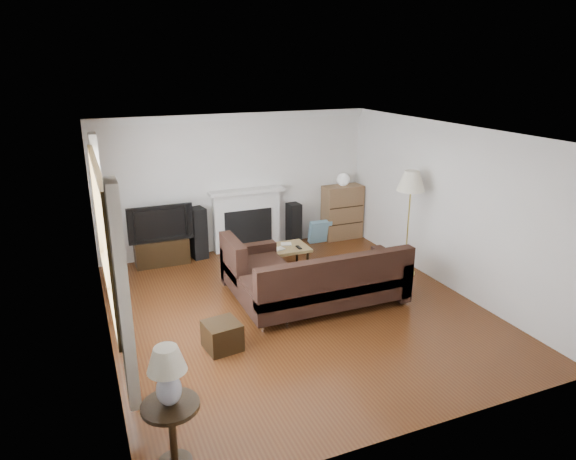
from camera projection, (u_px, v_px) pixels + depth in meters
name	position (u px, v px, depth m)	size (l,w,h in m)	color
room	(297.00, 226.00, 6.90)	(5.10, 5.60, 2.54)	#522912
window	(103.00, 231.00, 5.73)	(0.12, 2.74, 1.54)	olive
curtain_near	(123.00, 298.00, 4.47)	(0.10, 0.35, 2.10)	beige
curtain_far	(101.00, 209.00, 7.13)	(0.10, 0.35, 2.10)	beige
fireplace	(247.00, 219.00, 9.48)	(1.40, 0.26, 1.15)	white
tv_stand	(162.00, 251.00, 8.88)	(0.90, 0.41, 0.45)	black
television	(159.00, 222.00, 8.71)	(1.09, 0.14, 0.63)	black
speaker_left	(198.00, 233.00, 9.09)	(0.26, 0.31, 0.92)	black
speaker_right	(294.00, 224.00, 9.78)	(0.22, 0.27, 0.80)	black
bookshelf	(342.00, 212.00, 10.10)	(0.77, 0.37, 1.06)	brown
globe_lamp	(343.00, 180.00, 9.90)	(0.25, 0.25, 0.25)	white
sectional_sofa	(326.00, 280.00, 7.25)	(2.54, 1.86, 0.82)	black
coffee_table	(276.00, 260.00, 8.55)	(1.07, 0.59, 0.42)	olive
footstool	(222.00, 336.00, 6.26)	(0.41, 0.41, 0.35)	black
floor_lamp	(408.00, 224.00, 8.26)	(0.45, 0.45, 1.73)	gold
side_table	(173.00, 434.00, 4.40)	(0.50, 0.50, 0.62)	black
table_lamp	(168.00, 377.00, 4.22)	(0.33, 0.33, 0.54)	silver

